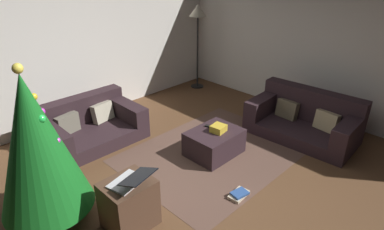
% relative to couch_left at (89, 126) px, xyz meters
% --- Properties ---
extents(ground_plane, '(6.40, 6.40, 0.00)m').
position_rel_couch_left_xyz_m(ground_plane, '(0.31, -2.25, -0.25)').
color(ground_plane, brown).
extents(rear_partition, '(6.40, 0.12, 2.60)m').
position_rel_couch_left_xyz_m(rear_partition, '(0.31, 0.89, 1.05)').
color(rear_partition, silver).
rests_on(rear_partition, ground_plane).
extents(corner_partition, '(0.12, 6.40, 2.60)m').
position_rel_couch_left_xyz_m(corner_partition, '(3.45, -2.25, 1.05)').
color(corner_partition, silver).
rests_on(corner_partition, ground_plane).
extents(couch_left, '(1.52, 1.00, 0.66)m').
position_rel_couch_left_xyz_m(couch_left, '(0.00, 0.00, 0.00)').
color(couch_left, '#2D1E23').
rests_on(couch_left, ground_plane).
extents(couch_right, '(0.98, 1.71, 0.73)m').
position_rel_couch_left_xyz_m(couch_right, '(2.57, -2.35, 0.03)').
color(couch_right, '#2D1E23').
rests_on(couch_right, ground_plane).
extents(ottoman, '(0.77, 0.60, 0.37)m').
position_rel_couch_left_xyz_m(ottoman, '(1.09, -1.69, -0.07)').
color(ottoman, '#2D1E23').
rests_on(ottoman, ground_plane).
extents(gift_box, '(0.22, 0.21, 0.10)m').
position_rel_couch_left_xyz_m(gift_box, '(1.13, -1.73, 0.17)').
color(gift_box, gold).
rests_on(gift_box, ottoman).
extents(tv_remote, '(0.12, 0.17, 0.02)m').
position_rel_couch_left_xyz_m(tv_remote, '(1.15, -1.56, 0.13)').
color(tv_remote, black).
rests_on(tv_remote, ottoman).
extents(christmas_tree, '(0.96, 0.96, 1.82)m').
position_rel_couch_left_xyz_m(christmas_tree, '(-1.21, -1.31, 0.71)').
color(christmas_tree, brown).
rests_on(christmas_tree, ground_plane).
extents(side_table, '(0.52, 0.44, 0.57)m').
position_rel_couch_left_xyz_m(side_table, '(-0.64, -2.00, 0.03)').
color(side_table, '#4C3323').
rests_on(side_table, ground_plane).
extents(laptop, '(0.44, 0.48, 0.18)m').
position_rel_couch_left_xyz_m(laptop, '(-0.63, -2.06, 0.37)').
color(laptop, silver).
rests_on(laptop, side_table).
extents(book_stack, '(0.29, 0.20, 0.07)m').
position_rel_couch_left_xyz_m(book_stack, '(0.57, -2.56, -0.22)').
color(book_stack, beige).
rests_on(book_stack, ground_plane).
extents(corner_lamp, '(0.36, 0.36, 1.79)m').
position_rel_couch_left_xyz_m(corner_lamp, '(2.93, 0.44, 1.28)').
color(corner_lamp, black).
rests_on(corner_lamp, ground_plane).
extents(area_rug, '(2.60, 2.00, 0.01)m').
position_rel_couch_left_xyz_m(area_rug, '(1.09, -1.69, -0.25)').
color(area_rug, brown).
rests_on(area_rug, ground_plane).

